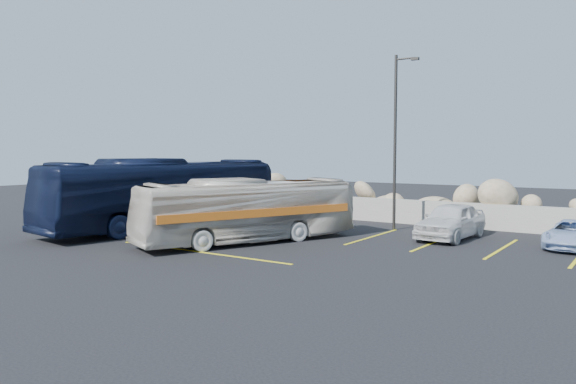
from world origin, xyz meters
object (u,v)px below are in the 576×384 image
Objects in this scene: tour_coach at (164,194)px; car_d at (573,234)px; vintage_bus at (248,210)px; lamppost at (396,137)px; car_a at (451,221)px.

tour_coach is 17.40m from car_d.
tour_coach reaches higher than vintage_bus.
vintage_bus is 12.44m from car_d.
tour_coach is at bearing -162.34° from car_d.
tour_coach is at bearing -165.39° from vintage_bus.
lamppost is at bearing 175.01° from car_d.
car_d is (4.56, 0.29, -0.23)m from car_a.
tour_coach is at bearing -148.03° from lamppost.
car_d is (7.52, -0.84, -3.77)m from lamppost.
car_a reaches higher than car_d.
lamppost reaches higher than car_d.
vintage_bus is at bearing -136.14° from car_a.
car_a is (12.11, 4.58, -0.90)m from tour_coach.
tour_coach is 3.16× the size of car_d.
vintage_bus is at bearing -117.94° from lamppost.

